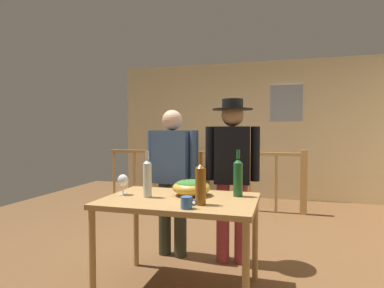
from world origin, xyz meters
The scene contains 15 objects.
ground_plane centered at (0.00, 0.00, 0.00)m, with size 8.06×8.06×0.00m, color brown.
back_wall centered at (0.00, 3.10, 1.32)m, with size 5.22×0.10×2.64m, color beige.
framed_picture centered at (0.68, 3.04, 1.83)m, with size 0.59×0.03×0.68m, color #8893A8.
stair_railing centered at (-0.27, 2.01, 0.62)m, with size 3.40×0.10×1.01m.
tv_console centered at (-1.22, 2.75, 0.21)m, with size 0.90×0.40×0.43m, color #38281E.
flat_screen_tv centered at (-1.22, 2.72, 0.66)m, with size 0.50×0.12×0.38m.
serving_table centered at (-0.17, -0.81, 0.69)m, with size 1.22×0.82×0.77m.
salad_bowl centered at (-0.11, -0.68, 0.84)m, with size 0.32×0.32×0.21m.
wine_glass centered at (-0.67, -0.81, 0.89)m, with size 0.09×0.09×0.17m.
wine_bottle_amber centered at (0.05, -0.98, 0.93)m, with size 0.08×0.08×0.39m.
wine_bottle_clear centered at (-0.44, -0.85, 0.93)m, with size 0.07×0.07×0.38m.
wine_bottle_green centered at (0.27, -0.61, 0.93)m, with size 0.08×0.08×0.39m.
mug_blue centered at (-0.02, -1.12, 0.81)m, with size 0.12×0.08×0.08m.
person_standing_left centered at (-0.48, -0.10, 0.89)m, with size 0.57×0.26×1.52m.
person_standing_right centered at (0.14, -0.10, 0.95)m, with size 0.53×0.40×1.62m.
Camera 1 is at (0.62, -3.23, 1.31)m, focal length 29.87 mm.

